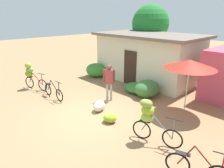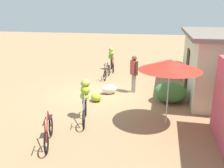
{
  "view_description": "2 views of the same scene",
  "coord_description": "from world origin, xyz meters",
  "px_view_note": "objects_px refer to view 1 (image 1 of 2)",
  "views": [
    {
      "loc": [
        5.95,
        -4.45,
        3.93
      ],
      "look_at": [
        -0.14,
        1.37,
        1.02
      ],
      "focal_mm": 32.24,
      "sensor_mm": 36.0,
      "label": 1
    },
    {
      "loc": [
        10.18,
        2.93,
        3.74
      ],
      "look_at": [
        0.7,
        0.88,
        0.74
      ],
      "focal_mm": 38.12,
      "sensor_mm": 36.0,
      "label": 2
    }
  ],
  "objects_px": {
    "tree_behind_building": "(150,24)",
    "market_umbrella": "(190,64)",
    "building_low": "(148,57)",
    "bicycle_near_pile": "(54,92)",
    "bicycle_leftmost": "(31,74)",
    "person_vendor": "(109,79)",
    "produce_sack": "(99,106)",
    "bicycle_center_loaded": "(150,117)",
    "banana_pile_on_ground": "(110,118)"
  },
  "relations": [
    {
      "from": "building_low",
      "to": "person_vendor",
      "type": "xyz_separation_m",
      "value": [
        0.87,
        -4.14,
        -0.35
      ]
    },
    {
      "from": "bicycle_leftmost",
      "to": "banana_pile_on_ground",
      "type": "height_order",
      "value": "bicycle_leftmost"
    },
    {
      "from": "building_low",
      "to": "market_umbrella",
      "type": "distance_m",
      "value": 4.78
    },
    {
      "from": "tree_behind_building",
      "to": "banana_pile_on_ground",
      "type": "xyz_separation_m",
      "value": [
        4.03,
        -7.82,
        -3.14
      ]
    },
    {
      "from": "bicycle_center_loaded",
      "to": "banana_pile_on_ground",
      "type": "distance_m",
      "value": 1.89
    },
    {
      "from": "building_low",
      "to": "bicycle_near_pile",
      "type": "distance_m",
      "value": 6.17
    },
    {
      "from": "market_umbrella",
      "to": "bicycle_near_pile",
      "type": "distance_m",
      "value": 6.39
    },
    {
      "from": "produce_sack",
      "to": "person_vendor",
      "type": "distance_m",
      "value": 1.47
    },
    {
      "from": "bicycle_near_pile",
      "to": "bicycle_center_loaded",
      "type": "distance_m",
      "value": 5.44
    },
    {
      "from": "produce_sack",
      "to": "person_vendor",
      "type": "bearing_deg",
      "value": 115.8
    },
    {
      "from": "tree_behind_building",
      "to": "bicycle_leftmost",
      "type": "xyz_separation_m",
      "value": [
        -1.7,
        -8.4,
        -2.44
      ]
    },
    {
      "from": "tree_behind_building",
      "to": "bicycle_leftmost",
      "type": "bearing_deg",
      "value": -101.41
    },
    {
      "from": "building_low",
      "to": "tree_behind_building",
      "type": "height_order",
      "value": "tree_behind_building"
    },
    {
      "from": "bicycle_leftmost",
      "to": "person_vendor",
      "type": "height_order",
      "value": "person_vendor"
    },
    {
      "from": "produce_sack",
      "to": "person_vendor",
      "type": "relative_size",
      "value": 0.4
    },
    {
      "from": "market_umbrella",
      "to": "banana_pile_on_ground",
      "type": "bearing_deg",
      "value": -117.46
    },
    {
      "from": "bicycle_center_loaded",
      "to": "person_vendor",
      "type": "distance_m",
      "value": 3.56
    },
    {
      "from": "market_umbrella",
      "to": "bicycle_leftmost",
      "type": "xyz_separation_m",
      "value": [
        -7.25,
        -3.52,
        -1.21
      ]
    },
    {
      "from": "bicycle_leftmost",
      "to": "bicycle_near_pile",
      "type": "bearing_deg",
      "value": 5.37
    },
    {
      "from": "building_low",
      "to": "produce_sack",
      "type": "bearing_deg",
      "value": -75.06
    },
    {
      "from": "tree_behind_building",
      "to": "market_umbrella",
      "type": "xyz_separation_m",
      "value": [
        5.56,
        -4.88,
        -1.23
      ]
    },
    {
      "from": "banana_pile_on_ground",
      "to": "produce_sack",
      "type": "bearing_deg",
      "value": 161.49
    },
    {
      "from": "bicycle_leftmost",
      "to": "bicycle_center_loaded",
      "type": "xyz_separation_m",
      "value": [
        7.47,
        0.68,
        0.01
      ]
    },
    {
      "from": "bicycle_leftmost",
      "to": "bicycle_center_loaded",
      "type": "distance_m",
      "value": 7.51
    },
    {
      "from": "tree_behind_building",
      "to": "market_umbrella",
      "type": "distance_m",
      "value": 7.49
    },
    {
      "from": "bicycle_leftmost",
      "to": "bicycle_center_loaded",
      "type": "relative_size",
      "value": 0.97
    },
    {
      "from": "tree_behind_building",
      "to": "produce_sack",
      "type": "bearing_deg",
      "value": -68.19
    },
    {
      "from": "bicycle_leftmost",
      "to": "bicycle_near_pile",
      "type": "relative_size",
      "value": 0.93
    },
    {
      "from": "market_umbrella",
      "to": "tree_behind_building",
      "type": "bearing_deg",
      "value": 138.72
    },
    {
      "from": "market_umbrella",
      "to": "bicycle_center_loaded",
      "type": "relative_size",
      "value": 1.39
    },
    {
      "from": "tree_behind_building",
      "to": "produce_sack",
      "type": "distance_m",
      "value": 8.62
    },
    {
      "from": "market_umbrella",
      "to": "person_vendor",
      "type": "xyz_separation_m",
      "value": [
        -3.08,
        -1.53,
        -0.98
      ]
    },
    {
      "from": "building_low",
      "to": "tree_behind_building",
      "type": "distance_m",
      "value": 3.33
    },
    {
      "from": "produce_sack",
      "to": "person_vendor",
      "type": "xyz_separation_m",
      "value": [
        -0.52,
        1.07,
        0.87
      ]
    },
    {
      "from": "bicycle_center_loaded",
      "to": "tree_behind_building",
      "type": "bearing_deg",
      "value": 126.81
    },
    {
      "from": "market_umbrella",
      "to": "banana_pile_on_ground",
      "type": "xyz_separation_m",
      "value": [
        -1.53,
        -2.94,
        -1.91
      ]
    },
    {
      "from": "building_low",
      "to": "person_vendor",
      "type": "height_order",
      "value": "building_low"
    },
    {
      "from": "bicycle_leftmost",
      "to": "banana_pile_on_ground",
      "type": "relative_size",
      "value": 2.34
    },
    {
      "from": "building_low",
      "to": "bicycle_near_pile",
      "type": "relative_size",
      "value": 3.81
    },
    {
      "from": "building_low",
      "to": "banana_pile_on_ground",
      "type": "bearing_deg",
      "value": -66.42
    },
    {
      "from": "bicycle_center_loaded",
      "to": "bicycle_near_pile",
      "type": "bearing_deg",
      "value": -174.86
    },
    {
      "from": "produce_sack",
      "to": "bicycle_leftmost",
      "type": "bearing_deg",
      "value": -168.8
    },
    {
      "from": "bicycle_near_pile",
      "to": "produce_sack",
      "type": "distance_m",
      "value": 2.71
    },
    {
      "from": "bicycle_leftmost",
      "to": "person_vendor",
      "type": "xyz_separation_m",
      "value": [
        4.17,
        2.0,
        0.23
      ]
    },
    {
      "from": "tree_behind_building",
      "to": "person_vendor",
      "type": "xyz_separation_m",
      "value": [
        2.47,
        -6.4,
        -2.21
      ]
    },
    {
      "from": "building_low",
      "to": "bicycle_center_loaded",
      "type": "height_order",
      "value": "building_low"
    },
    {
      "from": "bicycle_leftmost",
      "to": "produce_sack",
      "type": "bearing_deg",
      "value": 11.2
    },
    {
      "from": "building_low",
      "to": "bicycle_near_pile",
      "type": "height_order",
      "value": "building_low"
    },
    {
      "from": "market_umbrella",
      "to": "bicycle_leftmost",
      "type": "distance_m",
      "value": 8.15
    },
    {
      "from": "market_umbrella",
      "to": "produce_sack",
      "type": "height_order",
      "value": "market_umbrella"
    }
  ]
}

